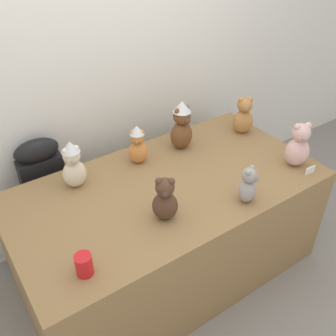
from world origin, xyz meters
name	(u,v)px	position (x,y,z in m)	size (l,w,h in m)	color
ground_plane	(189,291)	(0.00, 0.00, 0.00)	(10.00, 10.00, 0.00)	gray
wall_back	(103,56)	(0.00, 0.99, 1.30)	(7.00, 0.08, 2.60)	white
display_table	(168,229)	(0.00, 0.25, 0.37)	(1.87, 0.99, 0.74)	olive
instrument_case	(48,198)	(-0.56, 0.87, 0.47)	(0.28, 0.13, 0.93)	black
teddy_bear_blush	(298,146)	(0.78, -0.03, 0.88)	(0.19, 0.18, 0.30)	beige
teddy_bear_cocoa	(165,200)	(-0.18, 0.02, 0.86)	(0.18, 0.17, 0.26)	#4C3323
teddy_bear_cream	(73,165)	(-0.45, 0.55, 0.88)	(0.14, 0.13, 0.30)	beige
teddy_bear_chestnut	(182,126)	(0.31, 0.54, 0.90)	(0.17, 0.14, 0.34)	brown
teddy_bear_caramel	(244,116)	(0.79, 0.46, 0.87)	(0.18, 0.17, 0.28)	#B27A42
teddy_bear_ash	(248,186)	(0.28, -0.12, 0.84)	(0.14, 0.13, 0.22)	gray
teddy_bear_ginger	(138,145)	(-0.02, 0.55, 0.87)	(0.16, 0.15, 0.27)	#D17F3D
party_cup_red	(84,265)	(-0.68, -0.08, 0.79)	(0.08, 0.08, 0.11)	red
name_card_front_left	(310,170)	(0.78, -0.15, 0.76)	(0.07, 0.01, 0.05)	white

